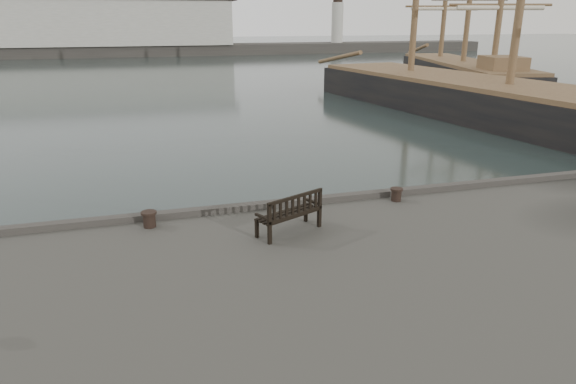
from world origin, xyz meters
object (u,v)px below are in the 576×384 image
bench (290,220)px  bollard_left (149,219)px  tall_ship_far (461,79)px  tall_ship_main (506,111)px  bollard_right (396,195)px

bench → bollard_left: bench is taller
bollard_left → tall_ship_far: 47.61m
bollard_left → tall_ship_far: tall_ship_far is taller
tall_ship_main → tall_ship_far: tall_ship_main is taller
bench → bollard_right: 3.96m
bench → tall_ship_far: bearing=26.1°
bollard_right → tall_ship_main: 23.59m
tall_ship_far → tall_ship_main: bearing=-101.8°
bollard_right → tall_ship_far: bearing=53.4°
tall_ship_far → bollard_right: bearing=-112.6°
bollard_left → tall_ship_main: (23.99, 16.46, -1.04)m
tall_ship_far → bollard_left: bearing=-119.5°
bollard_right → bollard_left: bearing=-179.7°
bench → bollard_left: size_ratio=4.40×
bench → bollard_right: size_ratio=4.78×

